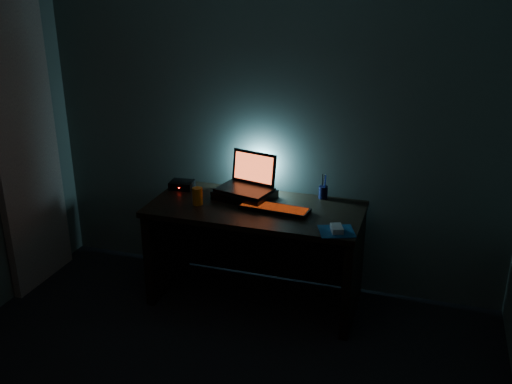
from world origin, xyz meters
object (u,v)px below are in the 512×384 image
mouse (337,229)px  juice_glass (198,196)px  router (182,185)px  pen_cup (323,192)px  keyboard (275,209)px  laptop (248,181)px

mouse → juice_glass: bearing=151.2°
juice_glass → mouse: bearing=-8.7°
mouse → router: (-1.26, 0.42, 0.01)m
pen_cup → router: bearing=-173.4°
keyboard → router: bearing=170.5°
mouse → router: 1.33m
keyboard → mouse: mouse is taller
juice_glass → router: bearing=132.7°
mouse → pen_cup: 0.58m
keyboard → router: router is taller
keyboard → juice_glass: juice_glass is taller
mouse → pen_cup: size_ratio=1.24×
laptop → keyboard: (0.26, -0.21, -0.11)m
keyboard → mouse: size_ratio=4.35×
juice_glass → router: size_ratio=0.67×
mouse → laptop: bearing=130.0°
keyboard → router: size_ratio=2.68×
pen_cup → keyboard: bearing=-129.7°
router → juice_glass: bearing=-53.2°
mouse → pen_cup: pen_cup is taller
laptop → router: size_ratio=2.33×
laptop → router: bearing=-166.1°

